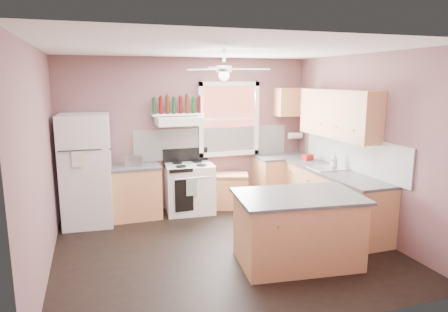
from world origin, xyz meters
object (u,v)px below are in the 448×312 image
object	(u,v)px
refrigerator	(87,170)
toaster	(134,160)
stove	(190,188)
island	(297,230)
cart	(230,191)

from	to	relation	value
refrigerator	toaster	distance (m)	0.77
refrigerator	stove	bearing A→B (deg)	6.15
refrigerator	stove	distance (m)	1.76
stove	island	size ratio (longest dim) A/B	0.59
cart	island	size ratio (longest dim) A/B	0.43
refrigerator	cart	distance (m)	2.53
cart	island	bearing A→B (deg)	-69.80
toaster	cart	xyz separation A→B (m)	(1.70, -0.00, -0.68)
refrigerator	stove	xyz separation A→B (m)	(1.70, 0.05, -0.46)
stove	island	world-z (taller)	same
island	cart	bearing A→B (deg)	98.31
toaster	cart	bearing A→B (deg)	15.19
stove	cart	bearing A→B (deg)	5.63
refrigerator	island	bearing A→B (deg)	-38.17
refrigerator	toaster	world-z (taller)	refrigerator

